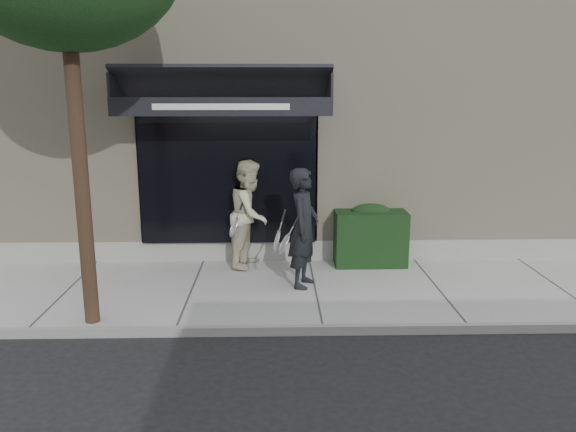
{
  "coord_description": "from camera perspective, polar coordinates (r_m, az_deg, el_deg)",
  "views": [
    {
      "loc": [
        -0.65,
        -8.68,
        3.27
      ],
      "look_at": [
        -0.43,
        0.6,
        1.18
      ],
      "focal_mm": 35.0,
      "sensor_mm": 36.0,
      "label": 1
    }
  ],
  "objects": [
    {
      "name": "building_facade",
      "position": [
        13.66,
        1.32,
        10.44
      ],
      "size": [
        14.3,
        8.04,
        5.64
      ],
      "color": "#C2B394",
      "rests_on": "ground"
    },
    {
      "name": "hedge",
      "position": [
        10.41,
        8.34,
        -1.99
      ],
      "size": [
        1.3,
        0.7,
        1.14
      ],
      "color": "black",
      "rests_on": "sidewalk"
    },
    {
      "name": "sidewalk",
      "position": [
        9.28,
        2.74,
        -7.59
      ],
      "size": [
        20.0,
        3.0,
        0.12
      ],
      "primitive_type": "cube",
      "color": "#999994",
      "rests_on": "ground"
    },
    {
      "name": "curb",
      "position": [
        7.84,
        3.56,
        -11.45
      ],
      "size": [
        20.0,
        0.1,
        0.14
      ],
      "primitive_type": "cube",
      "color": "gray",
      "rests_on": "ground"
    },
    {
      "name": "pedestrian_front",
      "position": [
        9.05,
        1.6,
        -1.24
      ],
      "size": [
        0.88,
        0.9,
        1.95
      ],
      "color": "black",
      "rests_on": "sidewalk"
    },
    {
      "name": "ground",
      "position": [
        9.3,
        2.74,
        -7.94
      ],
      "size": [
        80.0,
        80.0,
        0.0
      ],
      "primitive_type": "plane",
      "color": "black",
      "rests_on": "ground"
    },
    {
      "name": "pedestrian_back",
      "position": [
        10.12,
        -3.86,
        0.23
      ],
      "size": [
        1.0,
        1.13,
        1.95
      ],
      "color": "beige",
      "rests_on": "sidewalk"
    }
  ]
}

